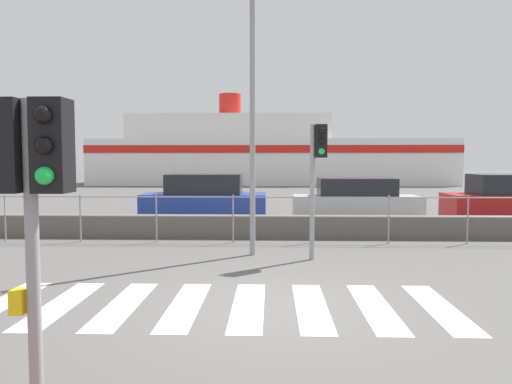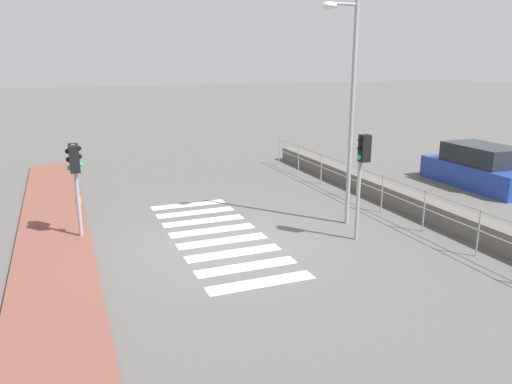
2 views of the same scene
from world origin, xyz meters
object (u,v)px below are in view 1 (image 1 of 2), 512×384
at_px(ferry_boat, 263,155).
at_px(parked_car_red, 512,200).
at_px(parked_car_blue, 205,199).
at_px(traffic_light_near, 30,176).
at_px(traffic_light_far, 318,161).
at_px(streetlamp, 252,78).
at_px(parked_car_silver, 356,201).

xyz_separation_m(ferry_boat, parked_car_red, (9.13, -23.77, -1.73)).
bearing_deg(parked_car_blue, traffic_light_near, -87.46).
height_order(traffic_light_near, ferry_boat, ferry_boat).
height_order(traffic_light_far, parked_car_red, traffic_light_far).
bearing_deg(ferry_boat, streetlamp, -89.48).
relative_size(traffic_light_near, parked_car_red, 0.57).
bearing_deg(streetlamp, parked_car_silver, 64.38).
relative_size(ferry_boat, parked_car_silver, 6.49).
xyz_separation_m(traffic_light_far, parked_car_red, (7.49, 7.41, -1.40)).
relative_size(traffic_light_near, streetlamp, 0.41).
bearing_deg(parked_car_silver, parked_car_red, 0.00).
distance_m(traffic_light_far, ferry_boat, 31.23).
relative_size(traffic_light_far, streetlamp, 0.46).
height_order(streetlamp, ferry_boat, ferry_boat).
bearing_deg(traffic_light_near, parked_car_red, 54.18).
bearing_deg(parked_car_red, parked_car_blue, -180.00).
distance_m(traffic_light_near, parked_car_red, 17.48).
relative_size(streetlamp, parked_car_silver, 1.38).
bearing_deg(streetlamp, traffic_light_near, -100.88).
height_order(traffic_light_far, streetlamp, streetlamp).
distance_m(traffic_light_far, parked_car_silver, 7.83).
relative_size(parked_car_blue, parked_car_red, 0.98).
bearing_deg(traffic_light_near, traffic_light_far, 68.05).
xyz_separation_m(traffic_light_far, ferry_boat, (-1.64, 31.18, 0.33)).
bearing_deg(parked_car_blue, parked_car_red, 0.00).
xyz_separation_m(parked_car_blue, parked_car_silver, (5.39, 0.00, -0.06)).
xyz_separation_m(traffic_light_near, streetlamp, (1.35, 7.02, 1.81)).
bearing_deg(traffic_light_far, parked_car_blue, 114.22).
relative_size(traffic_light_far, parked_car_blue, 0.64).
bearing_deg(ferry_boat, parked_car_red, -68.98).
distance_m(ferry_boat, parked_car_blue, 23.89).
distance_m(ferry_boat, parked_car_silver, 24.12).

